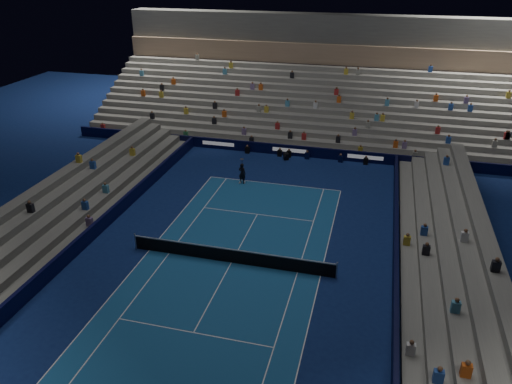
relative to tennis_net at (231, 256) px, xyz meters
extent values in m
plane|color=#0D1D52|center=(0.00, 0.00, -0.50)|extent=(90.00, 90.00, 0.00)
cube|color=#184D86|center=(0.00, 0.00, -0.50)|extent=(10.97, 23.77, 0.01)
cube|color=black|center=(0.00, 18.50, 0.00)|extent=(44.00, 0.25, 1.00)
cube|color=black|center=(9.70, 0.00, 0.00)|extent=(0.25, 37.00, 1.00)
cube|color=black|center=(-9.70, 0.00, 0.00)|extent=(0.25, 37.00, 1.00)
cube|color=gray|center=(0.00, 19.50, -0.25)|extent=(44.00, 1.00, 0.50)
cube|color=gray|center=(0.00, 20.50, 0.00)|extent=(44.00, 1.00, 1.00)
cube|color=gray|center=(0.00, 21.50, 0.25)|extent=(44.00, 1.00, 1.50)
cube|color=gray|center=(0.00, 22.50, 0.50)|extent=(44.00, 1.00, 2.00)
cube|color=gray|center=(0.00, 23.50, 0.75)|extent=(44.00, 1.00, 2.50)
cube|color=gray|center=(0.00, 24.50, 1.00)|extent=(44.00, 1.00, 3.00)
cube|color=gray|center=(0.00, 25.50, 1.25)|extent=(44.00, 1.00, 3.50)
cube|color=gray|center=(0.00, 26.50, 1.50)|extent=(44.00, 1.00, 4.00)
cube|color=gray|center=(0.00, 27.50, 1.75)|extent=(44.00, 1.00, 4.50)
cube|color=gray|center=(0.00, 28.50, 2.00)|extent=(44.00, 1.00, 5.00)
cube|color=gray|center=(0.00, 29.50, 2.25)|extent=(44.00, 1.00, 5.50)
cube|color=gray|center=(0.00, 30.50, 2.50)|extent=(44.00, 1.00, 6.00)
cube|color=#92755A|center=(0.00, 31.60, 6.60)|extent=(44.00, 0.60, 2.20)
cube|color=#4D4E4B|center=(0.00, 33.00, 9.20)|extent=(44.00, 2.40, 3.00)
cube|color=slate|center=(10.50, 0.00, -0.25)|extent=(1.00, 37.00, 0.50)
cube|color=slate|center=(11.50, 0.00, 0.00)|extent=(1.00, 37.00, 1.00)
cube|color=slate|center=(12.50, 0.00, 0.25)|extent=(1.00, 37.00, 1.50)
cube|color=slate|center=(13.50, 0.00, 0.50)|extent=(1.00, 37.00, 2.00)
cube|color=slate|center=(14.50, 0.00, 0.75)|extent=(1.00, 37.00, 2.50)
cube|color=#62625D|center=(-10.50, 0.00, -0.25)|extent=(1.00, 37.00, 0.50)
cube|color=#62625D|center=(-11.50, 0.00, 0.00)|extent=(1.00, 37.00, 1.00)
cube|color=#62625D|center=(-12.50, 0.00, 0.25)|extent=(1.00, 37.00, 1.50)
cube|color=#62625D|center=(-13.50, 0.00, 0.50)|extent=(1.00, 37.00, 2.00)
cube|color=#62625D|center=(-14.50, 0.00, 0.75)|extent=(1.00, 37.00, 2.50)
cylinder|color=#B2B2B7|center=(-6.40, 0.00, 0.05)|extent=(0.10, 0.10, 1.10)
cylinder|color=#B2B2B7|center=(6.40, 0.00, 0.05)|extent=(0.10, 0.10, 1.10)
cube|color=black|center=(0.00, 0.00, -0.05)|extent=(12.80, 0.03, 0.90)
cube|color=white|center=(0.00, 0.00, 0.44)|extent=(12.80, 0.04, 0.08)
imported|color=black|center=(-2.57, 11.36, 0.37)|extent=(0.73, 0.57, 1.75)
cube|color=black|center=(-0.11, 17.39, -0.21)|extent=(0.61, 0.66, 0.58)
cylinder|color=black|center=(-0.11, 16.95, -0.04)|extent=(0.28, 0.38, 0.16)
camera|label=1|loc=(7.78, -23.89, 16.48)|focal=34.31mm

